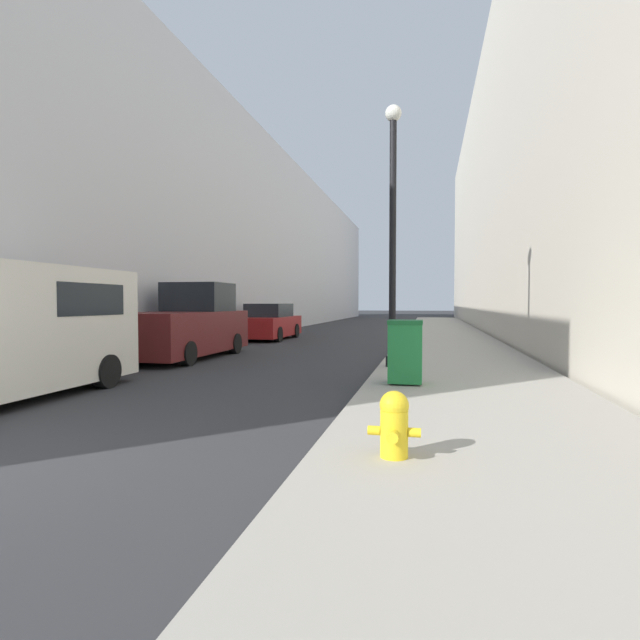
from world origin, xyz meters
The scene contains 8 objects.
sidewalk_right centered at (5.33, 18.00, 0.06)m, with size 3.87×60.00×0.13m.
building_left_glass centered at (-9.82, 26.00, 5.28)m, with size 12.00×60.00×10.56m.
building_right_stone centered at (13.36, 26.00, 8.01)m, with size 12.00×60.00×16.01m.
fire_hydrant centered at (4.24, 0.98, 0.46)m, with size 0.51×0.40×0.64m.
trash_bin centered at (4.14, 5.43, 0.73)m, with size 0.62×0.62×1.17m.
lamppost centered at (3.72, 7.87, 3.43)m, with size 0.38×0.38×6.03m.
pickup_truck centered at (-2.38, 9.62, 0.93)m, with size 2.04×5.12×2.23m.
parked_sedan_near centered at (-2.34, 17.18, 0.73)m, with size 1.87×4.46×1.58m.
Camera 1 is at (4.56, -3.82, 1.62)m, focal length 28.00 mm.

